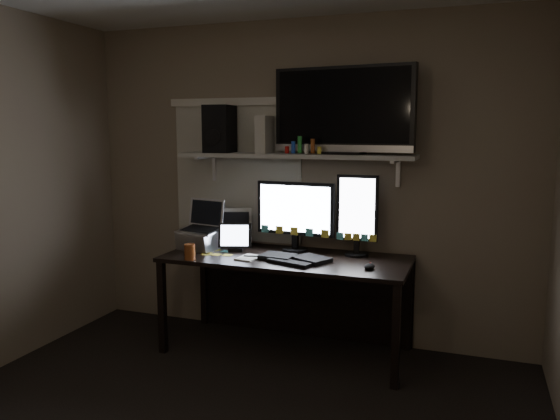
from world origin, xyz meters
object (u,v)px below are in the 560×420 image
at_px(laptop, 200,225).
at_px(speaker, 220,129).
at_px(desk, 291,276).
at_px(monitor_landscape, 295,216).
at_px(mouse, 369,266).
at_px(game_console, 265,135).
at_px(tablet, 235,237).
at_px(tv, 343,111).
at_px(monitor_portrait, 357,215).
at_px(keyboard, 295,258).
at_px(cup, 190,252).

distance_m(laptop, speaker, 0.77).
relative_size(desk, monitor_landscape, 2.87).
bearing_deg(laptop, mouse, 3.95).
distance_m(game_console, speaker, 0.37).
relative_size(monitor_landscape, laptop, 1.66).
relative_size(monitor_landscape, tablet, 2.47).
distance_m(laptop, tv, 1.41).
bearing_deg(monitor_landscape, tablet, -153.72).
distance_m(tablet, tv, 1.25).
bearing_deg(tv, monitor_landscape, -172.88).
distance_m(desk, speaker, 1.27).
relative_size(monitor_portrait, keyboard, 1.21).
bearing_deg(monitor_portrait, tablet, -169.75).
xyz_separation_m(desk, keyboard, (0.09, -0.20, 0.19)).
relative_size(laptop, cup, 3.29).
relative_size(keyboard, tv, 0.48).
bearing_deg(speaker, laptop, -128.84).
relative_size(desk, keyboard, 3.55).
distance_m(monitor_landscape, game_console, 0.66).
distance_m(tv, game_console, 0.63).
bearing_deg(game_console, monitor_portrait, -3.71).
bearing_deg(speaker, cup, -95.61).
bearing_deg(monitor_landscape, laptop, -160.87).
bearing_deg(monitor_portrait, mouse, -65.77).
bearing_deg(desk, game_console, 159.39).
bearing_deg(speaker, keyboard, -24.64).
xyz_separation_m(desk, monitor_landscape, (0.00, 0.09, 0.45)).
distance_m(keyboard, laptop, 0.84).
bearing_deg(mouse, tablet, -178.51).
bearing_deg(mouse, tv, 139.76).
distance_m(mouse, game_console, 1.30).
xyz_separation_m(tablet, game_console, (0.18, 0.17, 0.78)).
distance_m(tablet, laptop, 0.31).
distance_m(keyboard, cup, 0.76).
xyz_separation_m(keyboard, game_console, (-0.34, 0.29, 0.88)).
distance_m(keyboard, mouse, 0.56).
bearing_deg(cup, tv, 28.43).
bearing_deg(desk, monitor_portrait, 10.23).
bearing_deg(mouse, laptop, -175.68).
height_order(keyboard, mouse, mouse).
bearing_deg(tv, tablet, -161.12).
height_order(mouse, tablet, tablet).
bearing_deg(keyboard, speaker, 176.88).
xyz_separation_m(desk, monitor_portrait, (0.48, 0.09, 0.48)).
relative_size(desk, laptop, 4.78).
height_order(keyboard, laptop, laptop).
relative_size(monitor_portrait, game_console, 2.17).
bearing_deg(mouse, monitor_landscape, 162.43).
xyz_separation_m(keyboard, speaker, (-0.71, 0.26, 0.92)).
relative_size(cup, game_console, 0.40).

